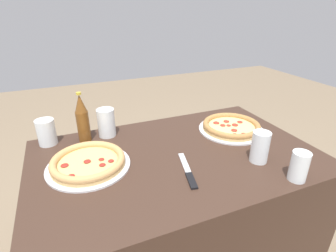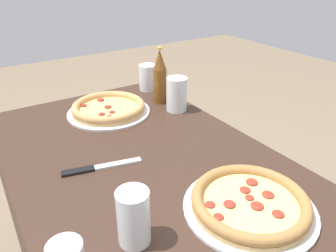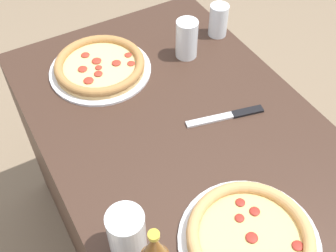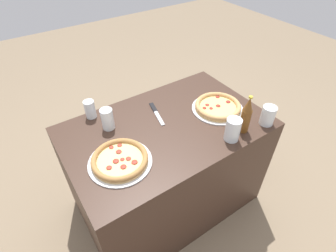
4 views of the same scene
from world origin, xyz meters
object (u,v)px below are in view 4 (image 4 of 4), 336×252
pizza_pepperoni (218,107)px  glass_red_wine (233,130)px  glass_lemonade (90,110)px  knife (156,113)px  pizza_margherita (120,160)px  glass_orange_juice (107,119)px  beer_bottle (246,115)px  glass_water (268,116)px

pizza_pepperoni → glass_red_wine: size_ratio=2.39×
glass_lemonade → knife: size_ratio=0.49×
pizza_margherita → glass_red_wine: 0.61m
glass_orange_juice → glass_lemonade: 0.16m
beer_bottle → glass_orange_juice: bearing=144.3°
pizza_pepperoni → beer_bottle: 0.25m
pizza_margherita → glass_lemonade: glass_lemonade is taller
pizza_pepperoni → knife: (-0.34, 0.18, -0.02)m
pizza_margherita → beer_bottle: bearing=-13.9°
pizza_margherita → glass_orange_juice: 0.29m
pizza_pepperoni → glass_water: size_ratio=2.74×
pizza_pepperoni → beer_bottle: (-0.01, -0.23, 0.09)m
pizza_margherita → glass_lemonade: bearing=87.4°
pizza_margherita → glass_red_wine: bearing=-17.5°
beer_bottle → glass_red_wine: bearing=-173.1°
pizza_margherita → knife: pizza_margherita is taller
beer_bottle → knife: beer_bottle is taller
pizza_pepperoni → glass_orange_juice: 0.68m
pizza_pepperoni → knife: pizza_pepperoni is taller
glass_red_wine → beer_bottle: 0.12m
glass_water → beer_bottle: (-0.16, 0.03, 0.05)m
glass_lemonade → beer_bottle: beer_bottle is taller
glass_orange_juice → glass_red_wine: bearing=-41.6°
pizza_margherita → glass_orange_juice: size_ratio=2.51×
knife → beer_bottle: bearing=-51.6°
pizza_pepperoni → glass_red_wine: (-0.12, -0.24, 0.04)m
glass_water → glass_red_wine: bearing=175.9°
glass_orange_juice → glass_lemonade: (-0.04, 0.15, -0.01)m
glass_water → knife: bearing=137.5°
pizza_pepperoni → glass_water: (0.14, -0.26, 0.04)m
glass_red_wine → glass_water: size_ratio=1.15×
pizza_margherita → pizza_pepperoni: bearing=4.7°
glass_water → beer_bottle: bearing=168.6°
pizza_margherita → knife: bearing=33.5°
pizza_margherita → glass_orange_juice: glass_orange_juice is taller
glass_lemonade → glass_water: glass_water is taller
glass_red_wine → glass_orange_juice: bearing=138.4°
glass_orange_juice → glass_lemonade: glass_orange_juice is taller
glass_orange_juice → glass_water: bearing=-31.6°
glass_orange_juice → beer_bottle: 0.77m
glass_red_wine → glass_water: 0.26m
glass_red_wine → glass_water: bearing=-4.1°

